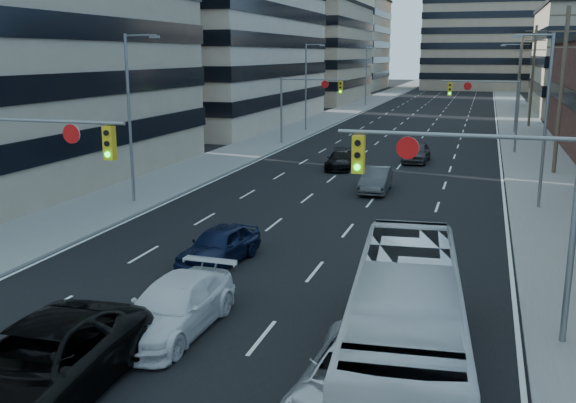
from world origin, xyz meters
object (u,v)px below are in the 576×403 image
(silver_suv, at_px, (359,379))
(transit_bus, at_px, (405,325))
(black_pickup, at_px, (39,366))
(sedan_blue, at_px, (219,245))
(white_van, at_px, (174,307))

(silver_suv, bearing_deg, transit_bus, 64.48)
(black_pickup, distance_m, silver_suv, 7.40)
(sedan_blue, bearing_deg, silver_suv, -43.43)
(silver_suv, height_order, sedan_blue, silver_suv)
(white_van, relative_size, transit_bus, 0.48)
(white_van, distance_m, silver_suv, 6.53)
(silver_suv, distance_m, transit_bus, 1.93)
(silver_suv, relative_size, transit_bus, 0.50)
(silver_suv, relative_size, sedan_blue, 1.26)
(black_pickup, distance_m, sedan_blue, 10.65)
(black_pickup, relative_size, transit_bus, 0.61)
(white_van, bearing_deg, transit_bus, -7.39)
(transit_bus, bearing_deg, black_pickup, -162.41)
(silver_suv, distance_m, sedan_blue, 11.35)
(black_pickup, height_order, white_van, black_pickup)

